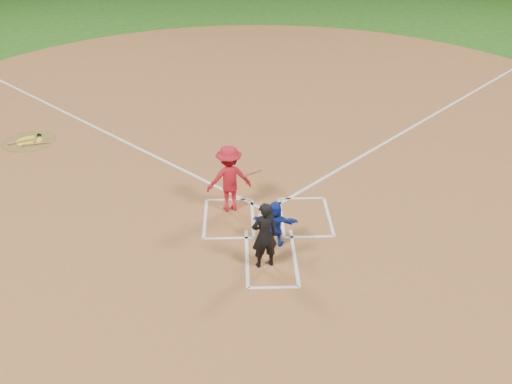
{
  "coord_description": "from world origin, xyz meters",
  "views": [
    {
      "loc": [
        -0.69,
        -12.32,
        7.92
      ],
      "look_at": [
        -0.3,
        -0.4,
        1.0
      ],
      "focal_mm": 40.0,
      "sensor_mm": 36.0,
      "label": 1
    }
  ],
  "objects_px": {
    "home_plate": "(267,217)",
    "umpire": "(264,235)",
    "batter_at_plate": "(229,179)",
    "catcher": "(275,224)",
    "on_deck_circle": "(29,141)"
  },
  "relations": [
    {
      "from": "home_plate",
      "to": "batter_at_plate",
      "type": "relative_size",
      "value": 0.33
    },
    {
      "from": "on_deck_circle",
      "to": "catcher",
      "type": "bearing_deg",
      "value": -38.24
    },
    {
      "from": "batter_at_plate",
      "to": "home_plate",
      "type": "bearing_deg",
      "value": -25.36
    },
    {
      "from": "on_deck_circle",
      "to": "home_plate",
      "type": "bearing_deg",
      "value": -32.74
    },
    {
      "from": "home_plate",
      "to": "batter_at_plate",
      "type": "height_order",
      "value": "batter_at_plate"
    },
    {
      "from": "home_plate",
      "to": "umpire",
      "type": "height_order",
      "value": "umpire"
    },
    {
      "from": "on_deck_circle",
      "to": "batter_at_plate",
      "type": "relative_size",
      "value": 0.94
    },
    {
      "from": "home_plate",
      "to": "catcher",
      "type": "bearing_deg",
      "value": 95.57
    },
    {
      "from": "home_plate",
      "to": "batter_at_plate",
      "type": "distance_m",
      "value": 1.38
    },
    {
      "from": "on_deck_circle",
      "to": "batter_at_plate",
      "type": "bearing_deg",
      "value": -33.72
    },
    {
      "from": "catcher",
      "to": "batter_at_plate",
      "type": "height_order",
      "value": "batter_at_plate"
    },
    {
      "from": "catcher",
      "to": "batter_at_plate",
      "type": "distance_m",
      "value": 1.99
    },
    {
      "from": "batter_at_plate",
      "to": "umpire",
      "type": "bearing_deg",
      "value": -72.18
    },
    {
      "from": "home_plate",
      "to": "batter_at_plate",
      "type": "xyz_separation_m",
      "value": [
        -0.95,
        0.45,
        0.89
      ]
    },
    {
      "from": "home_plate",
      "to": "umpire",
      "type": "bearing_deg",
      "value": 85.21
    }
  ]
}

